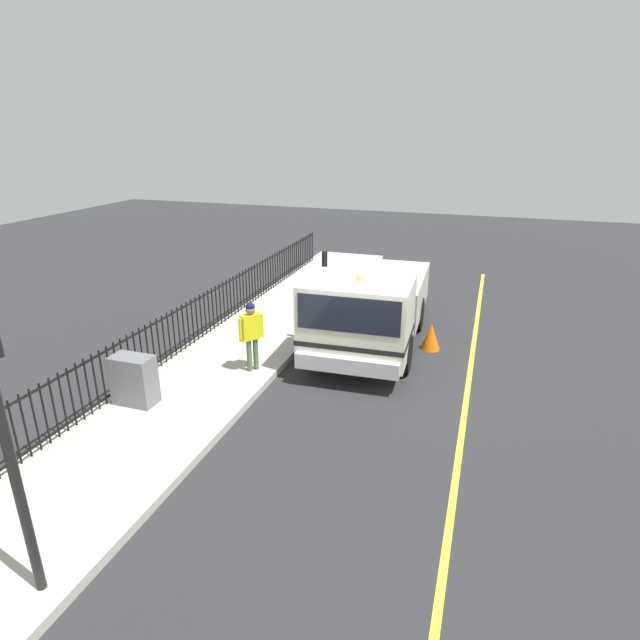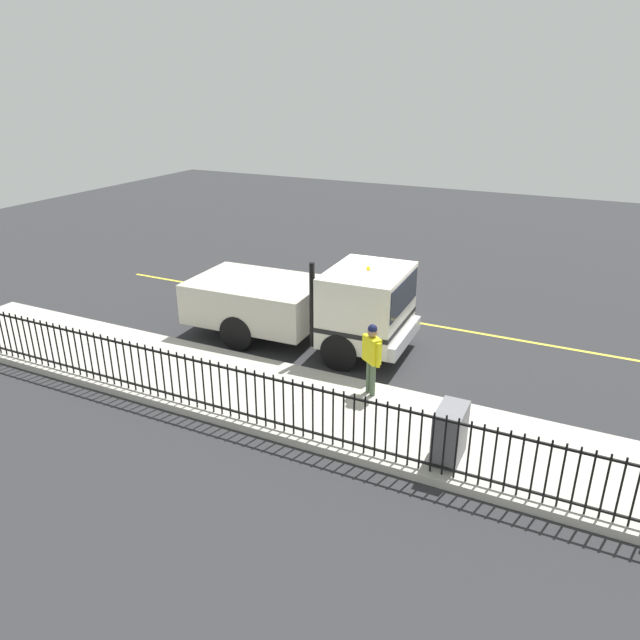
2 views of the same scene
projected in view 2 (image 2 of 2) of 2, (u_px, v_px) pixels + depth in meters
ground_plane at (381, 352)px, 15.73m from camera, size 51.75×51.75×0.00m
sidewalk_slab at (326, 409)px, 12.86m from camera, size 2.93×23.52×0.17m
lane_marking at (409, 321)px, 17.73m from camera, size 0.12×21.17×0.01m
work_truck at (317, 302)px, 15.72m from camera, size 2.72×6.25×2.66m
worker_standing at (372, 352)px, 12.93m from camera, size 0.46×0.52×1.69m
iron_fence at (298, 408)px, 11.53m from camera, size 0.04×20.03×1.22m
utility_cabinet at (450, 433)px, 10.87m from camera, size 0.87×0.49×1.05m
traffic_cone at (325, 310)px, 17.61m from camera, size 0.50×0.50×0.72m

